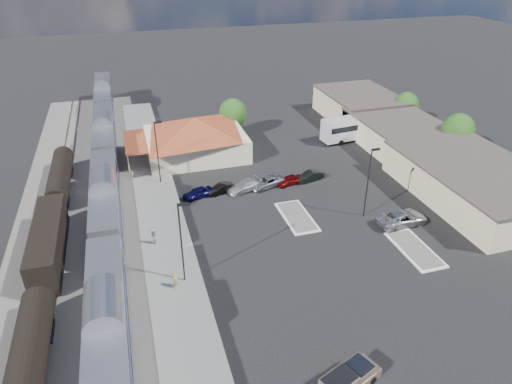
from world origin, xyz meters
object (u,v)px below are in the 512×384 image
object	(u,v)px
station_depot	(195,136)
suv	(402,218)
pickup_truck	(349,379)
coach_bus	(357,126)

from	to	relation	value
station_depot	suv	xyz separation A→B (m)	(19.96, -27.02, -2.28)
suv	pickup_truck	bearing A→B (deg)	134.57
station_depot	coach_bus	bearing A→B (deg)	-3.01
pickup_truck	coach_bus	distance (m)	50.29
station_depot	coach_bus	distance (m)	27.27
pickup_truck	suv	distance (m)	24.92
station_depot	suv	bearing A→B (deg)	-53.54
pickup_truck	suv	size ratio (longest dim) A/B	0.92
pickup_truck	coach_bus	size ratio (longest dim) A/B	0.44
coach_bus	station_depot	bearing A→B (deg)	80.70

